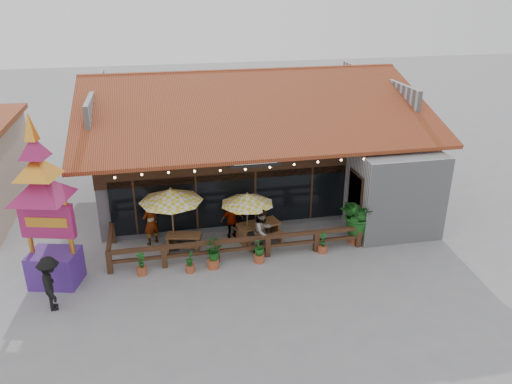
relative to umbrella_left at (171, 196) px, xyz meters
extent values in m
plane|color=gray|center=(4.05, -0.87, -2.34)|extent=(100.00, 100.00, 0.00)
cube|color=#A1A1A6|center=(4.05, 6.13, -0.34)|extent=(14.00, 10.00, 4.00)
cube|color=#381F11|center=(2.55, 1.05, 0.86)|extent=(11.00, 0.16, 1.60)
cube|color=black|center=(2.55, 1.03, -0.84)|extent=(10.00, 0.12, 2.40)
cube|color=#F2A66D|center=(2.55, 1.23, -0.84)|extent=(9.80, 0.05, 2.20)
cube|color=#A1A1A6|center=(9.30, -0.22, -0.54)|extent=(3.50, 2.70, 3.60)
cube|color=red|center=(7.49, -0.37, -0.34)|extent=(0.06, 1.20, 1.50)
cube|color=#381F11|center=(7.48, -0.37, -0.34)|extent=(0.04, 1.34, 1.64)
cube|color=#984B22|center=(4.05, 2.63, 2.56)|extent=(15.50, 7.05, 2.37)
cube|color=#984B22|center=(4.05, 9.63, 2.56)|extent=(15.50, 7.05, 2.37)
cube|color=#984B22|center=(4.05, 6.13, 3.68)|extent=(15.50, 0.30, 0.12)
cube|color=#A1A1A6|center=(-2.95, 6.13, 2.36)|extent=(0.20, 9.00, 1.80)
cube|color=#A1A1A6|center=(11.05, 6.13, 2.36)|extent=(0.20, 9.00, 1.80)
cube|color=black|center=(3.55, 0.93, 0.86)|extent=(2.20, 0.10, 0.55)
cube|color=silver|center=(3.55, 0.87, 0.86)|extent=(1.80, 0.02, 0.25)
cube|color=#381F11|center=(-1.45, 0.99, -0.84)|extent=(0.08, 0.08, 2.40)
cube|color=#381F11|center=(1.05, 0.99, -0.84)|extent=(0.08, 0.08, 2.40)
cube|color=#381F11|center=(3.55, 0.99, -0.84)|extent=(0.08, 0.08, 2.40)
cube|color=#381F11|center=(6.05, 0.99, -0.84)|extent=(0.08, 0.08, 2.40)
sphere|color=#F1BD84|center=(-1.95, -0.79, 1.21)|extent=(0.09, 0.09, 0.09)
sphere|color=#F1BD84|center=(-1.00, -0.79, 1.25)|extent=(0.09, 0.09, 0.09)
sphere|color=#F1BD84|center=(-0.05, -0.79, 1.26)|extent=(0.09, 0.09, 0.09)
sphere|color=#F1BD84|center=(0.90, -0.79, 1.23)|extent=(0.09, 0.09, 0.09)
sphere|color=#F1BD84|center=(1.85, -0.79, 1.19)|extent=(0.09, 0.09, 0.09)
sphere|color=#F1BD84|center=(2.80, -0.79, 1.16)|extent=(0.09, 0.09, 0.09)
sphere|color=#F1BD84|center=(3.75, -0.79, 1.17)|extent=(0.09, 0.09, 0.09)
sphere|color=#F1BD84|center=(4.70, -0.79, 1.21)|extent=(0.09, 0.09, 0.09)
sphere|color=#F1BD84|center=(5.65, -0.79, 1.25)|extent=(0.09, 0.09, 0.09)
sphere|color=#F1BD84|center=(6.60, -0.79, 1.26)|extent=(0.09, 0.09, 0.09)
sphere|color=#F1BD84|center=(7.55, -0.79, 1.23)|extent=(0.09, 0.09, 0.09)
cube|color=#452918|center=(-2.45, -1.37, -1.89)|extent=(0.20, 0.20, 0.90)
cube|color=#452918|center=(-0.45, -1.37, -1.89)|extent=(0.20, 0.20, 0.90)
cube|color=#452918|center=(1.55, -1.37, -1.89)|extent=(0.20, 0.20, 0.90)
cube|color=#452918|center=(3.55, -1.37, -1.89)|extent=(0.20, 0.20, 0.90)
cube|color=#452918|center=(5.55, -1.37, -1.89)|extent=(0.20, 0.20, 0.90)
cube|color=#452918|center=(7.35, -1.37, -1.89)|extent=(0.20, 0.20, 0.90)
cube|color=#452918|center=(2.45, -1.37, -1.49)|extent=(9.80, 0.16, 0.14)
cube|color=#452918|center=(2.45, -1.37, -1.89)|extent=(9.80, 0.12, 0.12)
cube|color=#452918|center=(-2.45, -0.12, -1.49)|extent=(0.16, 2.50, 0.14)
cube|color=#452918|center=(-2.45, 1.03, -1.89)|extent=(0.20, 0.20, 0.90)
cylinder|color=brown|center=(0.00, 0.00, -1.08)|extent=(0.07, 0.07, 2.52)
cone|color=yellow|center=(0.00, 0.00, 0.01)|extent=(2.62, 2.62, 0.49)
sphere|color=brown|center=(0.00, 0.00, 0.29)|extent=(0.11, 0.11, 0.11)
cylinder|color=black|center=(0.00, 0.00, -2.31)|extent=(0.48, 0.48, 0.07)
cylinder|color=brown|center=(2.98, -0.20, -1.26)|extent=(0.06, 0.06, 2.16)
cone|color=yellow|center=(2.98, -0.20, -0.32)|extent=(2.57, 2.57, 0.42)
sphere|color=brown|center=(2.98, -0.20, -0.09)|extent=(0.09, 0.09, 0.09)
cylinder|color=black|center=(2.98, -0.20, -2.31)|extent=(0.41, 0.41, 0.06)
cube|color=brown|center=(0.39, -0.13, -1.71)|extent=(1.47, 0.93, 0.05)
cube|color=brown|center=(-0.20, 0.00, -2.03)|extent=(0.20, 0.60, 0.63)
cube|color=brown|center=(0.97, -0.27, -2.03)|extent=(0.20, 0.60, 0.63)
cube|color=brown|center=(0.28, -0.59, -1.97)|extent=(1.39, 0.54, 0.04)
cube|color=brown|center=(0.49, 0.32, -1.97)|extent=(1.39, 0.54, 0.04)
cube|color=brown|center=(3.48, -0.08, -1.54)|extent=(1.87, 1.21, 0.06)
cube|color=brown|center=(2.75, -0.27, -1.94)|extent=(0.27, 0.75, 0.80)
cube|color=brown|center=(4.22, 0.10, -1.94)|extent=(0.27, 0.75, 0.80)
cube|color=brown|center=(3.63, -0.66, -1.87)|extent=(1.74, 0.72, 0.05)
cube|color=brown|center=(3.34, 0.49, -1.87)|extent=(1.74, 0.72, 0.05)
cube|color=#482381|center=(-4.26, -1.64, -1.72)|extent=(1.92, 1.63, 1.24)
cube|color=#9A1C56|center=(-4.26, -1.64, 0.14)|extent=(1.86, 0.74, 1.24)
cube|color=orange|center=(-4.26, -1.79, 0.14)|extent=(1.41, 0.41, 0.36)
cylinder|color=orange|center=(-4.98, -1.64, -0.07)|extent=(0.17, 0.17, 2.07)
cylinder|color=orange|center=(-3.53, -1.64, -0.07)|extent=(0.17, 0.17, 2.07)
pyramid|color=#9A1C56|center=(-4.26, -1.64, 1.80)|extent=(3.05, 3.05, 0.83)
pyramid|color=orange|center=(-4.26, -1.64, 2.47)|extent=(2.16, 2.16, 0.72)
pyramid|color=#9A1C56|center=(-4.26, -1.64, 3.14)|extent=(1.40, 1.40, 0.72)
pyramid|color=orange|center=(-4.26, -1.64, 3.92)|extent=(0.64, 0.64, 0.93)
cylinder|color=brown|center=(7.39, -0.98, -2.13)|extent=(0.59, 0.59, 0.43)
imported|color=#185519|center=(7.39, -0.98, -1.02)|extent=(1.95, 2.05, 1.77)
sphere|color=#185519|center=(7.54, -1.07, -1.36)|extent=(0.59, 0.59, 0.59)
sphere|color=#185519|center=(7.27, -0.84, -1.16)|extent=(0.51, 0.51, 0.51)
imported|color=#381F11|center=(-0.87, 0.60, -1.38)|extent=(0.84, 0.76, 1.92)
imported|color=#381F11|center=(3.45, -1.00, -1.41)|extent=(1.14, 1.11, 1.85)
imported|color=#381F11|center=(2.46, 0.47, -1.52)|extent=(0.99, 0.49, 1.64)
imported|color=black|center=(-4.12, -3.23, -1.38)|extent=(0.98, 1.37, 1.92)
cylinder|color=brown|center=(-1.29, -1.72, -2.19)|extent=(0.38, 0.38, 0.31)
imported|color=#185519|center=(-1.29, -1.72, -1.72)|extent=(0.40, 0.36, 0.63)
cylinder|color=brown|center=(0.47, -1.89, -2.20)|extent=(0.35, 0.35, 0.28)
imported|color=#185519|center=(0.47, -1.89, -1.77)|extent=(0.37, 0.40, 0.58)
cylinder|color=brown|center=(1.35, -1.78, -2.16)|extent=(0.46, 0.46, 0.37)
imported|color=#185519|center=(1.35, -1.78, -1.60)|extent=(0.89, 0.90, 0.75)
cylinder|color=brown|center=(3.14, -1.73, -2.18)|extent=(0.41, 0.41, 0.33)
imported|color=#185519|center=(3.14, -1.73, -1.68)|extent=(0.48, 0.48, 0.67)
cylinder|color=brown|center=(5.78, -1.54, -2.20)|extent=(0.36, 0.36, 0.29)
imported|color=#185519|center=(5.78, -1.54, -1.75)|extent=(0.35, 0.38, 0.60)
camera|label=1|loc=(-0.41, -18.05, 7.68)|focal=35.00mm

